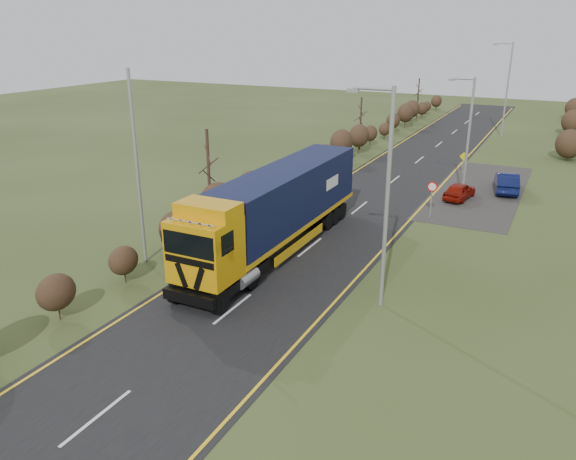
% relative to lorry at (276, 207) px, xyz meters
% --- Properties ---
extents(ground, '(160.00, 160.00, 0.00)m').
position_rel_lorry_xyz_m(ground, '(1.40, -2.71, -2.54)').
color(ground, '#303F1B').
rests_on(ground, ground).
extents(road, '(8.00, 120.00, 0.02)m').
position_rel_lorry_xyz_m(road, '(1.40, 7.29, -2.53)').
color(road, black).
rests_on(road, ground).
extents(layby, '(6.00, 18.00, 0.02)m').
position_rel_lorry_xyz_m(layby, '(7.90, 17.29, -2.53)').
color(layby, '#292724').
rests_on(layby, ground).
extents(lane_markings, '(7.52, 116.00, 0.01)m').
position_rel_lorry_xyz_m(lane_markings, '(1.40, 6.98, -2.51)').
color(lane_markings, yellow).
rests_on(lane_markings, road).
extents(hedgerow, '(2.24, 102.04, 6.05)m').
position_rel_lorry_xyz_m(hedgerow, '(-4.60, 5.18, -0.93)').
color(hedgerow, black).
rests_on(hedgerow, ground).
extents(lorry, '(3.13, 16.08, 4.48)m').
position_rel_lorry_xyz_m(lorry, '(0.00, 0.00, 0.00)').
color(lorry, black).
rests_on(lorry, ground).
extents(car_red_hatchback, '(1.95, 3.70, 1.20)m').
position_rel_lorry_xyz_m(car_red_hatchback, '(6.97, 14.40, -1.94)').
color(car_red_hatchback, maroon).
rests_on(car_red_hatchback, ground).
extents(car_blue_sedan, '(2.24, 4.58, 1.45)m').
position_rel_lorry_xyz_m(car_blue_sedan, '(9.69, 17.86, -1.82)').
color(car_blue_sedan, '#0A1039').
rests_on(car_blue_sedan, ground).
extents(streetlight_near, '(1.99, 0.19, 9.37)m').
position_rel_lorry_xyz_m(streetlight_near, '(6.85, -3.42, 2.63)').
color(streetlight_near, '#97999C').
rests_on(streetlight_near, ground).
extents(streetlight_mid, '(1.79, 0.18, 8.36)m').
position_rel_lorry_xyz_m(streetlight_mid, '(7.07, 14.40, 2.04)').
color(streetlight_mid, '#97999C').
rests_on(streetlight_mid, ground).
extents(streetlight_far, '(2.10, 0.20, 9.93)m').
position_rel_lorry_xyz_m(streetlight_far, '(6.42, 40.85, 2.95)').
color(streetlight_far, '#97999C').
rests_on(streetlight_far, ground).
extents(left_pole, '(0.16, 0.16, 9.72)m').
position_rel_lorry_xyz_m(left_pole, '(-5.42, -4.30, 2.32)').
color(left_pole, '#97999C').
rests_on(left_pole, ground).
extents(speed_sign, '(0.65, 0.10, 2.36)m').
position_rel_lorry_xyz_m(speed_sign, '(6.08, 9.47, -0.89)').
color(speed_sign, '#97999C').
rests_on(speed_sign, ground).
extents(warning_board, '(0.69, 0.11, 1.81)m').
position_rel_lorry_xyz_m(warning_board, '(5.81, 21.91, -1.45)').
color(warning_board, '#97999C').
rests_on(warning_board, ground).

